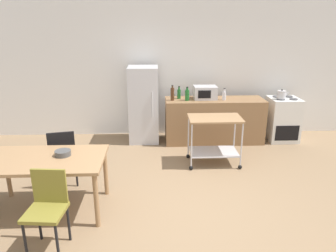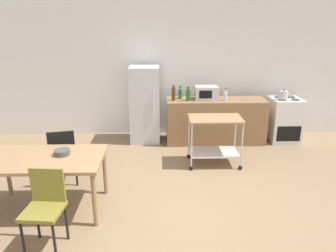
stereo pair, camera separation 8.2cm
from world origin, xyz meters
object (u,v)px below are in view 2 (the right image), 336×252
bottle_soy_sauce (180,94)px  dining_table (45,163)px  bottle_hot_sauce (173,94)px  bottle_sesame_oil (225,96)px  bottle_olive_oil (188,95)px  stove_oven (284,120)px  chair_olive (45,204)px  microwave (206,93)px  kettle (283,95)px  kitchen_cart (215,133)px  fruit_bowl (62,152)px  refrigerator (145,105)px  chair_black (63,153)px

bottle_soy_sauce → dining_table: bearing=-126.3°
bottle_hot_sauce → bottle_sesame_oil: 1.04m
bottle_hot_sauce → bottle_soy_sauce: 0.21m
dining_table → bottle_olive_oil: (2.05, 2.41, 0.34)m
stove_oven → bottle_sesame_oil: bearing=-175.8°
chair_olive → microwave: (2.20, 3.27, 0.51)m
stove_oven → kettle: 0.57m
stove_oven → bottle_soy_sauce: bearing=178.1°
bottle_olive_oil → kitchen_cart: bearing=-70.0°
kitchen_cart → fruit_bowl: (-2.22, -1.30, 0.21)m
kitchen_cart → bottle_sesame_oil: bearing=70.6°
fruit_bowl → kettle: size_ratio=0.85×
bottle_sesame_oil → dining_table: bearing=-139.1°
dining_table → bottle_sesame_oil: 3.71m
dining_table → kettle: (3.96, 2.42, 0.33)m
dining_table → kitchen_cart: 2.79m
microwave → fruit_bowl: (-2.22, -2.46, -0.25)m
refrigerator → bottle_hot_sauce: (0.58, -0.16, 0.26)m
bottle_olive_oil → stove_oven: bearing=2.9°
bottle_hot_sauce → bottle_olive_oil: size_ratio=1.11×
kitchen_cart → bottle_hot_sauce: bearing=122.4°
stove_oven → microwave: 1.75m
bottle_hot_sauce → kettle: size_ratio=1.28×
dining_table → chair_black: bearing=88.5°
chair_black → bottle_soy_sauce: bottle_soy_sauce is taller
bottle_olive_oil → bottle_sesame_oil: bearing=0.6°
chair_black → microwave: microwave is taller
bottle_olive_oil → microwave: 0.40m
bottle_hot_sauce → bottle_sesame_oil: size_ratio=1.28×
microwave → fruit_bowl: bearing=-132.0°
microwave → kettle: 1.54m
bottle_soy_sauce → fruit_bowl: (-1.69, -2.51, -0.22)m
dining_table → bottle_olive_oil: bearing=49.6°
bottle_olive_oil → microwave: (0.38, 0.13, 0.02)m
kettle → chair_black: bearing=-156.6°
chair_olive → microwave: 3.97m
refrigerator → bottle_olive_oil: (0.87, -0.18, 0.24)m
dining_table → microwave: microwave is taller
dining_table → kettle: 4.65m
fruit_bowl → chair_olive: bearing=-88.5°
dining_table → bottle_hot_sauce: 3.02m
stove_oven → chair_olive: bearing=-139.8°
fruit_bowl → refrigerator: bearing=69.0°
fruit_bowl → kettle: bearing=31.9°
chair_olive → kitchen_cart: size_ratio=0.98×
refrigerator → bottle_olive_oil: bearing=-11.8°
bottle_soy_sauce → chair_olive: bearing=-116.7°
chair_black → bottle_olive_oil: bearing=-151.9°
chair_black → stove_oven: bearing=-167.9°
bottle_olive_oil → kettle: (1.91, 0.00, -0.01)m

